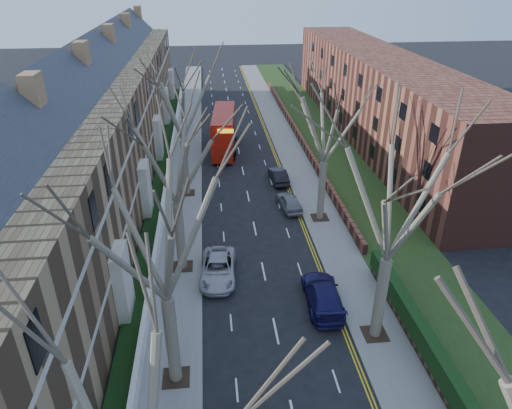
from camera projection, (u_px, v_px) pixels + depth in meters
name	position (u px, v px, depth m)	size (l,w,h in m)	color
pavement_left	(187.00, 152.00, 52.88)	(3.00, 102.00, 0.12)	slate
pavement_right	(289.00, 148.00, 54.01)	(3.00, 102.00, 0.12)	slate
terrace_left	(98.00, 131.00, 42.57)	(9.70, 78.00, 13.60)	#846243
flats_right	(376.00, 96.00, 56.34)	(13.97, 54.00, 10.00)	brown
wall_hedge_right	(463.00, 406.00, 21.09)	(0.70, 24.00, 1.80)	brown
front_wall_left	(168.00, 176.00, 45.42)	(0.30, 78.00, 1.00)	white
grass_verge_right	(326.00, 146.00, 54.40)	(6.00, 102.00, 0.06)	#1E3513
tree_left_mid	(158.00, 221.00, 19.43)	(10.50, 10.50, 14.71)	#706250
tree_left_far	(172.00, 146.00, 28.39)	(10.15, 10.15, 14.22)	#706250
tree_left_dist	(180.00, 94.00, 38.81)	(10.50, 10.50, 14.71)	#706250
tree_right_mid	(398.00, 189.00, 22.28)	(10.50, 10.50, 14.71)	#706250
tree_right_far	(327.00, 113.00, 34.75)	(10.15, 10.15, 14.22)	#706250
double_decker_bus	(224.00, 132.00, 52.75)	(3.35, 10.65, 4.40)	#A6170B
car_left_far	(218.00, 269.00, 31.41)	(2.36, 5.12, 1.42)	#B0AFB5
car_right_near	(323.00, 295.00, 28.82)	(2.16, 5.30, 1.54)	#18154C
car_right_mid	(289.00, 202.00, 40.39)	(1.62, 4.03, 1.37)	gray
car_right_far	(278.00, 176.00, 45.40)	(1.43, 4.10, 1.35)	black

